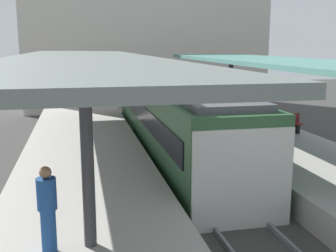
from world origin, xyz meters
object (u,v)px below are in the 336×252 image
(commuter_train, at_px, (173,118))
(platform_bench, at_px, (285,123))
(litter_bin, at_px, (279,119))
(passenger_far_end, at_px, (227,107))
(passenger_near_bench, at_px, (47,208))

(commuter_train, bearing_deg, platform_bench, -10.00)
(litter_bin, bearing_deg, passenger_far_end, 145.15)
(passenger_far_end, bearing_deg, litter_bin, -34.85)
(platform_bench, bearing_deg, commuter_train, 170.00)
(passenger_near_bench, bearing_deg, passenger_far_end, 55.97)
(platform_bench, height_order, litter_bin, platform_bench)
(passenger_far_end, bearing_deg, platform_bench, -56.94)
(litter_bin, bearing_deg, passenger_near_bench, -134.36)
(litter_bin, xyz_separation_m, passenger_far_end, (-2.05, 1.43, 0.45))
(commuter_train, height_order, litter_bin, commuter_train)
(platform_bench, xyz_separation_m, passenger_near_bench, (-9.40, -8.72, 0.40))
(passenger_near_bench, bearing_deg, platform_bench, 42.83)
(platform_bench, relative_size, passenger_far_end, 0.85)
(passenger_near_bench, bearing_deg, commuter_train, 64.55)
(commuter_train, height_order, platform_bench, commuter_train)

